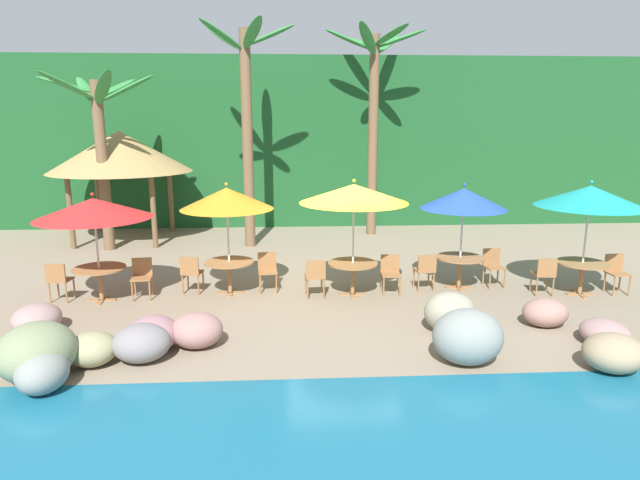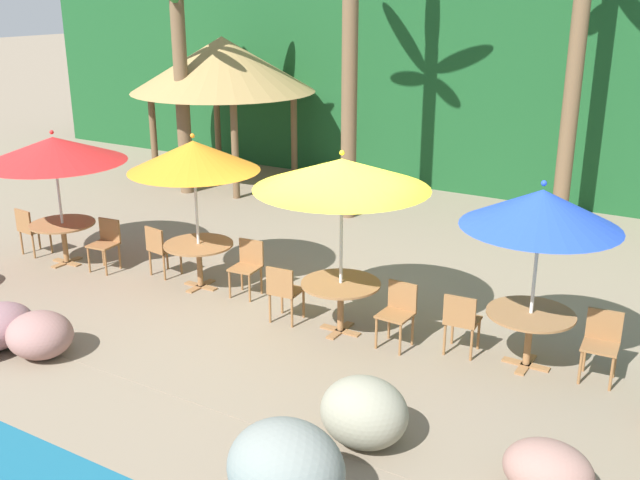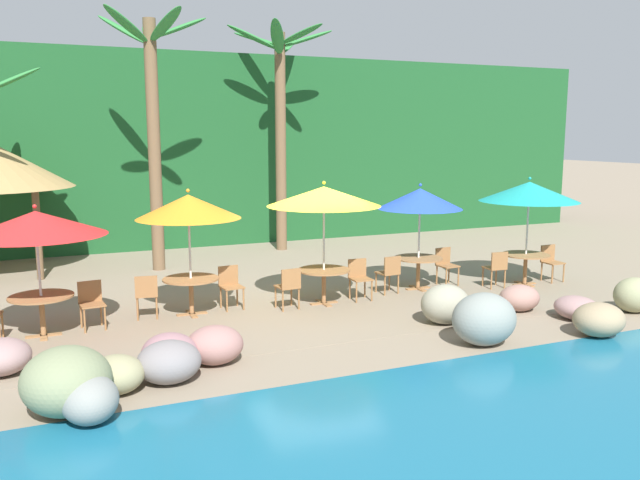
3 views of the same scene
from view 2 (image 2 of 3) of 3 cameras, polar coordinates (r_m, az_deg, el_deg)
The scene contains 23 objects.
ground_plane at distance 10.63m, azimuth 0.73°, elevation -6.64°, with size 120.00×120.00×0.00m, color gray.
terrace_deck at distance 10.63m, azimuth 0.73°, elevation -6.62°, with size 18.00×5.20×0.01m.
foliage_backdrop at distance 18.02m, azimuth 15.77°, elevation 13.15°, with size 28.00×2.40×6.00m.
rock_seawall at distance 9.53m, azimuth -18.65°, elevation -8.48°, with size 16.35×3.18×0.91m.
umbrella_red at distance 13.17m, azimuth -19.81°, elevation 6.55°, with size 2.38×2.38×2.35m.
dining_table_red at distance 13.52m, azimuth -19.16°, elevation 0.74°, with size 1.10×1.10×0.74m.
chair_red_seaward at distance 13.05m, azimuth -16.12°, elevation -0.04°, with size 0.46×0.47×0.87m.
chair_red_inland at distance 14.18m, azimuth -21.42°, elevation 0.87°, with size 0.45×0.46×0.87m.
umbrella_orange at distance 11.48m, azimuth -9.71°, elevation 6.39°, with size 2.03×2.03×2.50m.
dining_table_orange at distance 11.90m, azimuth -9.31°, elevation -0.85°, with size 1.10×1.10×0.74m.
chair_orange_seaward at distance 11.56m, azimuth -5.56°, elevation -1.81°, with size 0.46×0.46×0.87m.
chair_orange_inland at distance 12.50m, azimuth -12.19°, elevation -0.55°, with size 0.48×0.48×0.87m.
umbrella_yellow at distance 9.70m, azimuth 1.69°, elevation 5.10°, with size 2.36×2.36×2.59m.
dining_table_yellow at distance 10.22m, azimuth 1.60°, elevation -3.95°, with size 1.10×1.10×0.74m.
chair_yellow_seaward at distance 9.95m, azimuth 6.05°, elevation -5.34°, with size 0.44×0.44×0.87m.
chair_yellow_inland at distance 10.54m, azimuth -2.82°, elevation -3.83°, with size 0.45×0.46×0.87m.
umbrella_blue at distance 9.17m, azimuth 16.67°, elevation 2.32°, with size 1.92×1.92×2.44m.
dining_table_blue at distance 9.67m, azimuth 15.86°, elevation -6.08°, with size 1.10×1.10×0.74m.
chair_blue_seaward at distance 9.70m, azimuth 20.85°, elevation -7.21°, with size 0.45×0.46×0.87m.
chair_blue_inland at distance 9.79m, azimuth 10.81°, elevation -6.01°, with size 0.45×0.46×0.87m.
palm_tree_nearest at distance 17.28m, azimuth -10.84°, elevation 15.02°, with size 3.40×3.14×5.13m.
palm_tree_second at distance 15.00m, azimuth 2.34°, elevation 17.28°, with size 2.73×2.88×6.53m.
palapa_hut at distance 18.31m, azimuth -7.51°, elevation 13.22°, with size 4.45×4.45×3.49m.
Camera 2 is at (4.83, -8.29, 4.57)m, focal length 41.59 mm.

